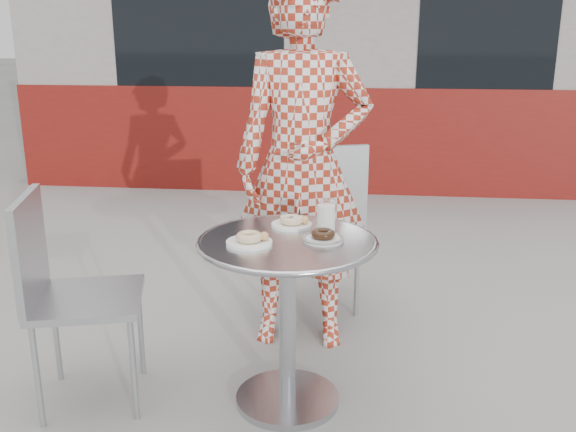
# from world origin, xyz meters

# --- Properties ---
(ground) EXTENTS (60.00, 60.00, 0.00)m
(ground) POSITION_xyz_m (0.00, 0.00, 0.00)
(ground) COLOR gray
(ground) RESTS_ON ground
(storefront) EXTENTS (6.02, 4.55, 3.00)m
(storefront) POSITION_xyz_m (-0.00, 5.56, 1.49)
(storefront) COLOR gray
(storefront) RESTS_ON ground
(bistro_table) EXTENTS (0.72, 0.72, 0.73)m
(bistro_table) POSITION_xyz_m (0.04, -0.02, 0.55)
(bistro_table) COLOR silver
(bistro_table) RESTS_ON ground
(chair_far) EXTENTS (0.57, 0.58, 0.96)m
(chair_far) POSITION_xyz_m (0.07, 0.99, 0.29)
(chair_far) COLOR #A3A5AB
(chair_far) RESTS_ON ground
(chair_left) EXTENTS (0.53, 0.52, 0.90)m
(chair_left) POSITION_xyz_m (-0.80, -0.08, 0.28)
(chair_left) COLOR #A3A5AB
(chair_left) RESTS_ON ground
(seated_person) EXTENTS (0.67, 0.45, 1.79)m
(seated_person) POSITION_xyz_m (0.04, 0.60, 0.89)
(seated_person) COLOR #9C2A18
(seated_person) RESTS_ON ground
(plate_far) EXTENTS (0.17, 0.17, 0.05)m
(plate_far) POSITION_xyz_m (0.04, 0.16, 0.75)
(plate_far) COLOR white
(plate_far) RESTS_ON bistro_table
(plate_near) EXTENTS (0.18, 0.18, 0.05)m
(plate_near) POSITION_xyz_m (-0.10, -0.08, 0.75)
(plate_near) COLOR white
(plate_near) RESTS_ON bistro_table
(plate_checker) EXTENTS (0.16, 0.16, 0.04)m
(plate_checker) POSITION_xyz_m (0.18, -0.01, 0.74)
(plate_checker) COLOR white
(plate_checker) RESTS_ON bistro_table
(milk_cup) EXTENTS (0.08, 0.08, 0.13)m
(milk_cup) POSITION_xyz_m (0.18, 0.12, 0.79)
(milk_cup) COLOR white
(milk_cup) RESTS_ON bistro_table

